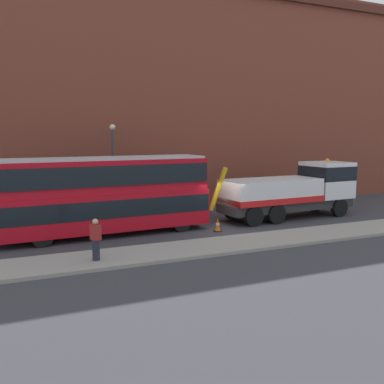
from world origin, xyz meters
The scene contains 8 objects.
ground_plane centered at (0.00, 0.00, 0.00)m, with size 120.00×120.00×0.00m, color #38383D.
near_kerb centered at (0.00, -4.20, 0.07)m, with size 60.00×2.80×0.15m, color gray.
building_facade centered at (0.00, 7.20, 8.07)m, with size 60.00×1.50×16.00m.
recovery_tow_truck centered at (5.71, 0.47, 1.76)m, with size 10.20×3.09×3.67m.
double_decker_bus centered at (-6.23, 0.44, 2.23)m, with size 11.14×3.10×4.06m.
pedestrian_onlooker centered at (-7.74, -4.49, 0.99)m, with size 0.43×0.48×1.71m.
traffic_cone_near_bus centered at (-0.49, -1.17, 0.34)m, with size 0.36×0.36×0.72m.
street_lamp centered at (-4.62, 5.00, 3.47)m, with size 0.36×0.36×5.83m.
Camera 1 is at (-11.21, -21.79, 5.21)m, focal length 40.94 mm.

